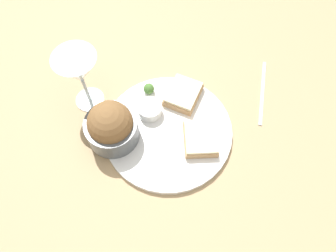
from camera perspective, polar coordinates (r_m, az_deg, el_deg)
name	(u,v)px	position (r m, az deg, el deg)	size (l,w,h in m)	color
ground_plane	(168,133)	(0.76, 0.00, -1.17)	(4.00, 4.00, 0.00)	tan
dinner_plate	(168,131)	(0.76, 0.00, -0.93)	(0.30, 0.30, 0.01)	white
salad_bowl	(111,126)	(0.71, -9.88, -0.07)	(0.12, 0.12, 0.11)	#4C5156
sauce_ramekin	(150,109)	(0.76, -3.19, 2.95)	(0.06, 0.06, 0.03)	white
cheese_toast_near	(200,138)	(0.73, 5.68, -2.18)	(0.09, 0.08, 0.03)	tan
cheese_toast_far	(183,94)	(0.79, 2.68, 5.57)	(0.11, 0.11, 0.03)	tan
wine_glass	(79,71)	(0.74, -15.31, 9.25)	(0.10, 0.10, 0.16)	silver
garnish	(149,89)	(0.79, -3.36, 6.51)	(0.03, 0.03, 0.03)	#477533
fork	(262,92)	(0.85, 16.13, 5.74)	(0.18, 0.06, 0.01)	silver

